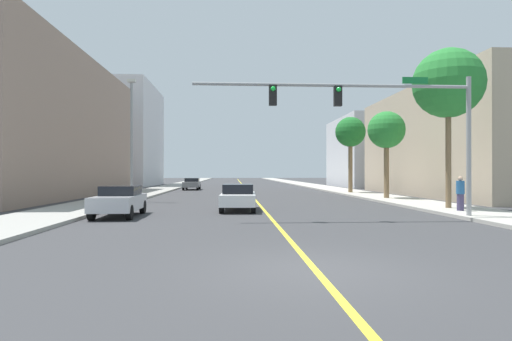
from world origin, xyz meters
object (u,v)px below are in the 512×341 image
Objects in this scene: car_gray at (192,184)px; street_lamp at (131,133)px; car_white at (238,197)px; palm_near at (448,84)px; palm_mid at (386,131)px; palm_far at (350,133)px; traffic_signal_mast at (381,111)px; pedestrian at (460,194)px; car_silver at (120,200)px.

street_lamp is at bearing 83.09° from car_gray.
car_white reaches higher than car_gray.
palm_near is at bearing -1.56° from car_white.
palm_far is at bearing 91.32° from palm_mid.
car_white is at bearing 176.05° from palm_near.
palm_near is 1.33× the size of palm_mid.
car_gray is at bearing 109.51° from traffic_signal_mast.
pedestrian is (10.65, -2.31, 0.25)m from car_white.
car_white is (-10.61, -16.03, -4.90)m from palm_far.
car_gray is (-4.88, 25.95, -0.02)m from car_white.
palm_mid is at bearing 130.42° from car_gray.
palm_far is (17.74, 9.14, 0.96)m from street_lamp.
street_lamp is 20.35m from pedestrian.
car_white is (-10.89, 0.75, -5.87)m from palm_near.
palm_far is 19.04m from car_gray.
traffic_signal_mast is 32.57m from car_gray.
palm_far is 18.91m from pedestrian.
palm_near is 1.19× the size of palm_far.
traffic_signal_mast is 17.34m from street_lamp.
palm_mid is 1.46× the size of car_white.
palm_far is at bearing 27.25° from street_lamp.
traffic_signal_mast is 6.56m from palm_near.
palm_near reaches higher than street_lamp.
palm_mid is at bearing 68.15° from traffic_signal_mast.
car_silver is at bearing -130.59° from palm_far.
street_lamp is 19.59m from car_gray.
car_gray is (-15.68, 18.30, -4.27)m from palm_mid.
palm_near is at bearing -117.91° from pedestrian.
street_lamp reaches higher than car_white.
pedestrian reaches higher than car_white.
car_white is at bearing -144.72° from palm_mid.
palm_far reaches higher than car_gray.
traffic_signal_mast reaches higher than pedestrian.
car_silver is at bearing 170.51° from traffic_signal_mast.
traffic_signal_mast is at bearing 6.38° from pedestrian.
street_lamp reaches higher than pedestrian.
car_white is (-5.92, 4.53, -3.87)m from traffic_signal_mast.
palm_mid reaches higher than car_gray.
car_white is 1.08× the size of car_silver.
car_gray is at bearing 103.04° from car_white.
palm_far is 25.07m from car_silver.
car_white is 10.90m from pedestrian.
street_lamp reaches higher than palm_mid.
street_lamp is 19.98m from palm_far.
car_white is 2.59× the size of pedestrian.
palm_far is 1.61× the size of car_gray.
palm_near is 5.83m from pedestrian.
car_gray is (-15.49, 9.92, -4.91)m from palm_far.
pedestrian is at bearing -179.85° from car_silver.
car_white is at bearing -123.51° from palm_far.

